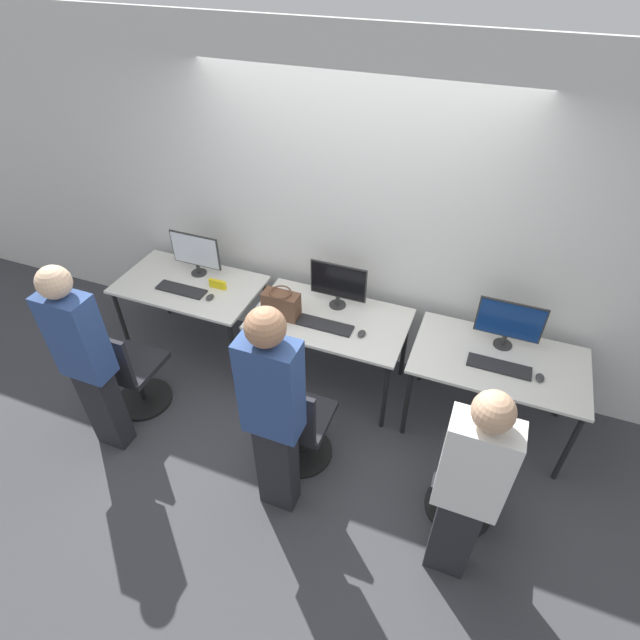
# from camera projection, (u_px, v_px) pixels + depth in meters

# --- Properties ---
(ground_plane) EXTENTS (20.00, 20.00, 0.00)m
(ground_plane) POSITION_uv_depth(u_px,v_px,m) (314.00, 410.00, 4.29)
(ground_plane) COLOR #3D3D42
(wall_back) EXTENTS (12.00, 0.05, 2.80)m
(wall_back) POSITION_uv_depth(u_px,v_px,m) (352.00, 219.00, 4.04)
(wall_back) COLOR silver
(wall_back) RESTS_ON ground_plane
(desk_left) EXTENTS (1.28, 0.75, 0.74)m
(desk_left) POSITION_uv_depth(u_px,v_px,m) (190.00, 290.00, 4.52)
(desk_left) COLOR silver
(desk_left) RESTS_ON ground_plane
(monitor_left) EXTENTS (0.48, 0.14, 0.40)m
(monitor_left) POSITION_uv_depth(u_px,v_px,m) (195.00, 252.00, 4.46)
(monitor_left) COLOR #2D2D2D
(monitor_left) RESTS_ON desk_left
(keyboard_left) EXTENTS (0.46, 0.14, 0.02)m
(keyboard_left) POSITION_uv_depth(u_px,v_px,m) (181.00, 290.00, 4.39)
(keyboard_left) COLOR #262628
(keyboard_left) RESTS_ON desk_left
(mouse_left) EXTENTS (0.06, 0.09, 0.03)m
(mouse_left) POSITION_uv_depth(u_px,v_px,m) (210.00, 297.00, 4.29)
(mouse_left) COLOR #333333
(mouse_left) RESTS_ON desk_left
(office_chair_left) EXTENTS (0.48, 0.48, 0.91)m
(office_chair_left) POSITION_uv_depth(u_px,v_px,m) (131.00, 375.00, 4.10)
(office_chair_left) COLOR black
(office_chair_left) RESTS_ON ground_plane
(person_left) EXTENTS (0.36, 0.22, 1.66)m
(person_left) POSITION_uv_depth(u_px,v_px,m) (85.00, 358.00, 3.49)
(person_left) COLOR #232328
(person_left) RESTS_ON ground_plane
(desk_center) EXTENTS (1.28, 0.75, 0.74)m
(desk_center) POSITION_uv_depth(u_px,v_px,m) (330.00, 325.00, 4.14)
(desk_center) COLOR silver
(desk_center) RESTS_ON ground_plane
(monitor_center) EXTENTS (0.48, 0.14, 0.40)m
(monitor_center) POSITION_uv_depth(u_px,v_px,m) (338.00, 283.00, 4.09)
(monitor_center) COLOR #2D2D2D
(monitor_center) RESTS_ON desk_center
(keyboard_center) EXTENTS (0.46, 0.14, 0.02)m
(keyboard_center) POSITION_uv_depth(u_px,v_px,m) (325.00, 325.00, 4.01)
(keyboard_center) COLOR #262628
(keyboard_center) RESTS_ON desk_center
(mouse_center) EXTENTS (0.06, 0.09, 0.03)m
(mouse_center) POSITION_uv_depth(u_px,v_px,m) (362.00, 334.00, 3.92)
(mouse_center) COLOR #333333
(mouse_center) RESTS_ON desk_center
(office_chair_center) EXTENTS (0.48, 0.48, 0.91)m
(office_chair_center) POSITION_uv_depth(u_px,v_px,m) (298.00, 427.00, 3.68)
(office_chair_center) COLOR black
(office_chair_center) RESTS_ON ground_plane
(person_center) EXTENTS (0.36, 0.23, 1.75)m
(person_center) POSITION_uv_depth(u_px,v_px,m) (273.00, 411.00, 3.04)
(person_center) COLOR #232328
(person_center) RESTS_ON ground_plane
(desk_right) EXTENTS (1.28, 0.75, 0.74)m
(desk_right) POSITION_uv_depth(u_px,v_px,m) (498.00, 366.00, 3.76)
(desk_right) COLOR silver
(desk_right) RESTS_ON ground_plane
(monitor_right) EXTENTS (0.48, 0.14, 0.40)m
(monitor_right) POSITION_uv_depth(u_px,v_px,m) (509.00, 322.00, 3.70)
(monitor_right) COLOR #2D2D2D
(monitor_right) RESTS_ON desk_right
(keyboard_right) EXTENTS (0.46, 0.14, 0.02)m
(keyboard_right) POSITION_uv_depth(u_px,v_px,m) (499.00, 366.00, 3.64)
(keyboard_right) COLOR #262628
(keyboard_right) RESTS_ON desk_right
(mouse_right) EXTENTS (0.06, 0.09, 0.03)m
(mouse_right) POSITION_uv_depth(u_px,v_px,m) (540.00, 378.00, 3.55)
(mouse_right) COLOR #333333
(mouse_right) RESTS_ON desk_right
(office_chair_right) EXTENTS (0.48, 0.48, 0.91)m
(office_chair_right) POSITION_uv_depth(u_px,v_px,m) (466.00, 484.00, 3.32)
(office_chair_right) COLOR black
(office_chair_right) RESTS_ON ground_plane
(person_right) EXTENTS (0.36, 0.21, 1.61)m
(person_right) POSITION_uv_depth(u_px,v_px,m) (468.00, 487.00, 2.74)
(person_right) COLOR #232328
(person_right) RESTS_ON ground_plane
(handbag) EXTENTS (0.30, 0.18, 0.25)m
(handbag) POSITION_uv_depth(u_px,v_px,m) (281.00, 304.00, 4.05)
(handbag) COLOR brown
(handbag) RESTS_ON desk_center
(placard_left) EXTENTS (0.16, 0.03, 0.08)m
(placard_left) POSITION_uv_depth(u_px,v_px,m) (218.00, 284.00, 4.40)
(placard_left) COLOR yellow
(placard_left) RESTS_ON desk_left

